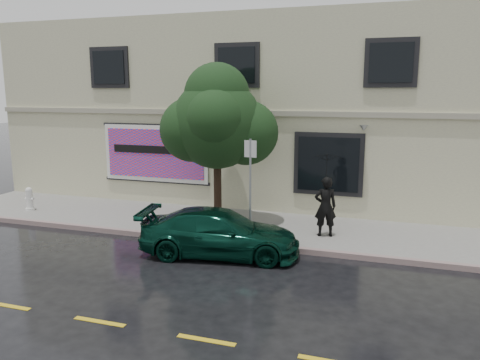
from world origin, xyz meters
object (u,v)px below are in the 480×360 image
(fire_hydrant, at_px, (29,199))
(street_tree, at_px, (217,124))
(car, at_px, (220,233))
(pedestrian, at_px, (325,207))

(fire_hydrant, bearing_deg, street_tree, -19.27)
(car, relative_size, fire_hydrant, 5.10)
(pedestrian, bearing_deg, fire_hydrant, -17.55)
(car, height_order, fire_hydrant, car)
(pedestrian, bearing_deg, street_tree, -22.97)
(car, xyz_separation_m, fire_hydrant, (-7.93, 1.89, -0.06))
(car, relative_size, street_tree, 0.92)
(car, bearing_deg, fire_hydrant, 67.87)
(car, bearing_deg, street_tree, 12.87)
(pedestrian, xyz_separation_m, fire_hydrant, (-10.44, -0.20, -0.48))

